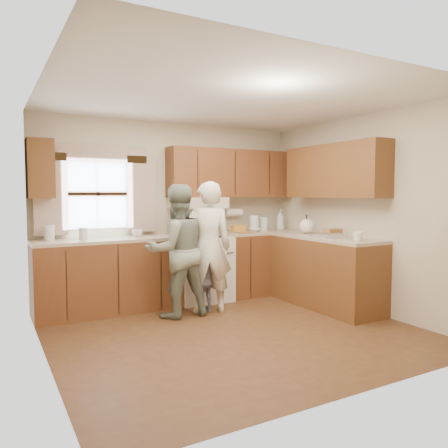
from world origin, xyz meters
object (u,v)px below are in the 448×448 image
woman_left (208,247)px  woman_right (177,251)px  stove (201,267)px  child (205,281)px

woman_left → woman_right: bearing=15.3°
stove → child: bearing=-111.0°
stove → woman_right: 0.91m
stove → woman_right: (-0.61, -0.59, 0.34)m
woman_right → child: bearing=179.8°
woman_right → woman_left: bearing=177.7°
woman_right → stove: bearing=-136.3°
stove → woman_right: size_ratio=0.66×
woman_left → child: bearing=-7.5°
woman_right → child: (0.38, 0.00, -0.41)m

